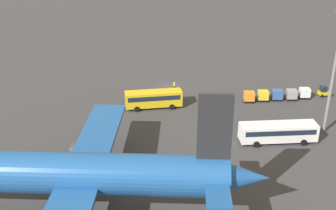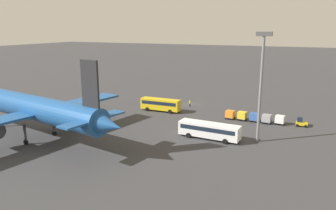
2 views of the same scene
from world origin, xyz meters
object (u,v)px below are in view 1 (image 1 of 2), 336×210
object	(u,v)px
baggage_tug	(324,91)
cargo_cart_yellow	(263,95)
cargo_cart_orange	(249,96)
shuttle_bus_near	(154,98)
cargo_cart_grey	(292,94)
airplane	(69,174)
shuttle_bus_far	(278,131)
cargo_cart_white	(305,93)
worker_person	(174,86)
cargo_cart_blue	(277,94)

from	to	relation	value
baggage_tug	cargo_cart_yellow	bearing A→B (deg)	1.88
baggage_tug	cargo_cart_orange	bearing A→B (deg)	1.71
shuttle_bus_near	cargo_cart_grey	xyz separation A→B (m)	(-26.48, 0.15, -0.72)
airplane	shuttle_bus_near	xyz separation A→B (m)	(-12.59, -29.19, -4.16)
cargo_cart_orange	shuttle_bus_far	bearing A→B (deg)	88.92
shuttle_bus_near	shuttle_bus_far	bearing A→B (deg)	138.79
shuttle_bus_near	cargo_cart_white	xyz separation A→B (m)	(-29.27, -0.22, -0.72)
worker_person	cargo_cart_grey	distance (m)	22.88
shuttle_bus_near	worker_person	xyz separation A→B (m)	(-5.06, -7.89, -1.04)
worker_person	cargo_cart_yellow	world-z (taller)	cargo_cart_yellow
baggage_tug	cargo_cart_grey	world-z (taller)	baggage_tug
shuttle_bus_near	cargo_cart_grey	size ratio (longest dim) A/B	4.66
airplane	cargo_cart_grey	xyz separation A→B (m)	(-39.07, -29.04, -4.88)
shuttle_bus_near	shuttle_bus_far	size ratio (longest dim) A/B	0.85
worker_person	cargo_cart_grey	size ratio (longest dim) A/B	0.78
cargo_cart_white	cargo_cart_yellow	world-z (taller)	same
airplane	cargo_cart_white	xyz separation A→B (m)	(-41.86, -29.41, -4.88)
worker_person	shuttle_bus_far	bearing A→B (deg)	118.93
worker_person	cargo_cart_yellow	distance (m)	17.66
shuttle_bus_near	cargo_cart_orange	bearing A→B (deg)	179.31
airplane	shuttle_bus_far	distance (m)	33.75
airplane	worker_person	size ratio (longest dim) A/B	25.98
cargo_cart_white	cargo_cart_orange	world-z (taller)	same
baggage_tug	shuttle_bus_near	bearing A→B (deg)	0.11
worker_person	cargo_cart_yellow	xyz separation A→B (m)	(-15.85, 7.77, 0.32)
cargo_cart_blue	cargo_cart_yellow	bearing A→B (deg)	-0.00
shuttle_bus_near	cargo_cart_blue	bearing A→B (deg)	179.57
shuttle_bus_far	cargo_cart_grey	size ratio (longest dim) A/B	5.45
shuttle_bus_near	cargo_cart_blue	xyz separation A→B (m)	(-23.70, -0.12, -0.72)
cargo_cart_white	cargo_cart_blue	size ratio (longest dim) A/B	1.00
airplane	shuttle_bus_far	bearing A→B (deg)	-145.01
cargo_cart_yellow	airplane	bearing A→B (deg)	41.18
worker_person	cargo_cart_orange	xyz separation A→B (m)	(-13.07, 7.88, 0.32)
shuttle_bus_far	airplane	bearing A→B (deg)	28.10
worker_person	cargo_cart_orange	bearing A→B (deg)	148.93
cargo_cart_grey	airplane	bearing A→B (deg)	36.62
shuttle_bus_far	cargo_cart_yellow	world-z (taller)	shuttle_bus_far
worker_person	cargo_cart_orange	size ratio (longest dim) A/B	0.78
airplane	cargo_cart_blue	xyz separation A→B (m)	(-36.29, -29.31, -4.88)
cargo_cart_grey	cargo_cart_yellow	xyz separation A→B (m)	(5.57, -0.27, 0.00)
shuttle_bus_near	cargo_cart_orange	xyz separation A→B (m)	(-18.13, -0.01, -0.72)
shuttle_bus_far	cargo_cart_blue	size ratio (longest dim) A/B	5.45
airplane	cargo_cart_white	bearing A→B (deg)	-134.54
worker_person	cargo_cart_orange	distance (m)	15.26
shuttle_bus_far	worker_person	xyz separation A→B (m)	(12.78, -23.13, -0.98)
cargo_cart_white	cargo_cart_grey	size ratio (longest dim) A/B	1.00
cargo_cart_grey	cargo_cart_orange	bearing A→B (deg)	-1.11
cargo_cart_grey	baggage_tug	bearing A→B (deg)	-172.22
shuttle_bus_far	cargo_cart_grey	world-z (taller)	shuttle_bus_far
airplane	shuttle_bus_far	xyz separation A→B (m)	(-30.44, -13.95, -4.22)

